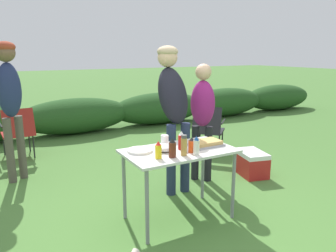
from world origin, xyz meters
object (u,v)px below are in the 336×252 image
object	(u,v)px
plate_stack	(140,151)
cooler_box	(251,163)
spice_jar	(184,146)
standing_person_in_navy_coat	(173,100)
hot_sauce_bottle	(192,145)
mustard_bottle	(158,150)
bbq_sauce_bottle	(172,148)
paper_cup_stack	(165,141)
standing_person_in_gray_fleece	(10,93)
food_tray	(206,143)
mayo_bottle	(196,146)
standing_person_with_beanie	(203,111)
camp_chair_green_behind_table	(18,130)
mixing_bowl	(165,148)
ketchup_bottle	(181,141)

from	to	relation	value
plate_stack	cooler_box	distance (m)	2.03
spice_jar	standing_person_in_navy_coat	size ratio (longest dim) A/B	0.11
hot_sauce_bottle	mustard_bottle	world-z (taller)	mustard_bottle
bbq_sauce_bottle	hot_sauce_bottle	distance (m)	0.24
paper_cup_stack	standing_person_in_gray_fleece	xyz separation A→B (m)	(-1.30, 1.76, 0.39)
food_tray	mayo_bottle	size ratio (longest dim) A/B	1.83
plate_stack	mustard_bottle	xyz separation A→B (m)	(0.06, -0.27, 0.07)
plate_stack	mustard_bottle	size ratio (longest dim) A/B	1.54
cooler_box	standing_person_with_beanie	bearing A→B (deg)	89.16
mayo_bottle	cooler_box	world-z (taller)	mayo_bottle
plate_stack	camp_chair_green_behind_table	distance (m)	2.96
bbq_sauce_bottle	mustard_bottle	bearing A→B (deg)	168.26
bbq_sauce_bottle	standing_person_in_navy_coat	world-z (taller)	standing_person_in_navy_coat
food_tray	cooler_box	bearing A→B (deg)	25.09
standing_person_in_gray_fleece	cooler_box	xyz separation A→B (m)	(2.88, -1.40, -1.01)
standing_person_in_gray_fleece	camp_chair_green_behind_table	world-z (taller)	standing_person_in_gray_fleece
bbq_sauce_bottle	mustard_bottle	size ratio (longest dim) A/B	1.10
cooler_box	mixing_bowl	bearing A→B (deg)	121.35
camp_chair_green_behind_table	spice_jar	bearing A→B (deg)	-72.06
standing_person_in_gray_fleece	camp_chair_green_behind_table	xyz separation A→B (m)	(0.12, 1.00, -0.72)
plate_stack	hot_sauce_bottle	distance (m)	0.51
mixing_bowl	paper_cup_stack	world-z (taller)	paper_cup_stack
paper_cup_stack	spice_jar	bearing A→B (deg)	-89.41
plate_stack	mixing_bowl	size ratio (longest dim) A/B	1.30
hot_sauce_bottle	ketchup_bottle	xyz separation A→B (m)	(-0.03, 0.14, 0.02)
mayo_bottle	mustard_bottle	bearing A→B (deg)	167.40
cooler_box	camp_chair_green_behind_table	bearing A→B (deg)	63.05
mixing_bowl	hot_sauce_bottle	distance (m)	0.27
mayo_bottle	camp_chair_green_behind_table	size ratio (longest dim) A/B	0.22
mayo_bottle	cooler_box	xyz separation A→B (m)	(1.47, 0.78, -0.66)
mayo_bottle	camp_chair_green_behind_table	xyz separation A→B (m)	(-1.29, 3.17, -0.36)
ketchup_bottle	standing_person_in_navy_coat	bearing A→B (deg)	66.63
bbq_sauce_bottle	mixing_bowl	bearing A→B (deg)	81.42
mustard_bottle	standing_person_with_beanie	bearing A→B (deg)	38.62
paper_cup_stack	spice_jar	distance (m)	0.37
food_tray	standing_person_in_navy_coat	bearing A→B (deg)	90.05
mixing_bowl	bbq_sauce_bottle	xyz separation A→B (m)	(-0.03, -0.20, 0.05)
mayo_bottle	ketchup_bottle	xyz separation A→B (m)	(-0.03, 0.23, 0.00)
hot_sauce_bottle	standing_person_with_beanie	bearing A→B (deg)	49.79
mixing_bowl	standing_person_in_navy_coat	xyz separation A→B (m)	(0.46, 0.64, 0.36)
standing_person_with_beanie	standing_person_in_gray_fleece	distance (m)	2.49
standing_person_in_navy_coat	mustard_bottle	bearing A→B (deg)	-127.48
bbq_sauce_bottle	standing_person_with_beanie	bearing A→B (deg)	43.05
mustard_bottle	cooler_box	bearing A→B (deg)	20.87
mustard_bottle	mayo_bottle	bearing A→B (deg)	-12.60
paper_cup_stack	camp_chair_green_behind_table	size ratio (longest dim) A/B	0.14
hot_sauce_bottle	standing_person_in_gray_fleece	xyz separation A→B (m)	(-1.42, 2.09, 0.37)
mustard_bottle	hot_sauce_bottle	bearing A→B (deg)	1.65
hot_sauce_bottle	cooler_box	xyz separation A→B (m)	(1.46, 0.69, -0.64)
standing_person_in_gray_fleece	plate_stack	bearing A→B (deg)	-95.50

